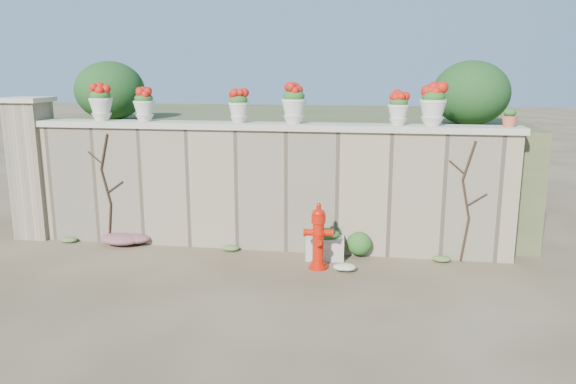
% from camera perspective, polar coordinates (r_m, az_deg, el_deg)
% --- Properties ---
extents(ground, '(80.00, 80.00, 0.00)m').
position_cam_1_polar(ground, '(7.93, -5.11, -9.55)').
color(ground, '#4E3D27').
rests_on(ground, ground).
extents(stone_wall, '(8.00, 0.40, 2.00)m').
position_cam_1_polar(stone_wall, '(9.32, -2.52, 0.27)').
color(stone_wall, gray).
rests_on(stone_wall, ground).
extents(wall_cap, '(8.10, 0.52, 0.10)m').
position_cam_1_polar(wall_cap, '(9.16, -2.58, 6.71)').
color(wall_cap, beige).
rests_on(wall_cap, stone_wall).
extents(gate_pillar, '(0.72, 0.72, 2.48)m').
position_cam_1_polar(gate_pillar, '(10.89, -24.47, 2.30)').
color(gate_pillar, gray).
rests_on(gate_pillar, ground).
extents(raised_fill, '(9.00, 6.00, 2.00)m').
position_cam_1_polar(raised_fill, '(12.42, 0.47, 3.34)').
color(raised_fill, '#384C23').
rests_on(raised_fill, ground).
extents(back_shrub_left, '(1.30, 1.30, 1.10)m').
position_cam_1_polar(back_shrub_left, '(11.32, -17.62, 9.78)').
color(back_shrub_left, '#143814').
rests_on(back_shrub_left, raised_fill).
extents(back_shrub_right, '(1.30, 1.30, 1.10)m').
position_cam_1_polar(back_shrub_right, '(10.24, 18.10, 9.53)').
color(back_shrub_right, '#143814').
rests_on(back_shrub_right, raised_fill).
extents(vine_left, '(0.60, 0.04, 1.91)m').
position_cam_1_polar(vine_left, '(10.00, -17.95, 0.46)').
color(vine_left, black).
rests_on(vine_left, ground).
extents(vine_right, '(0.60, 0.04, 1.91)m').
position_cam_1_polar(vine_right, '(9.02, 17.69, -0.78)').
color(vine_right, black).
rests_on(vine_right, ground).
extents(fire_hydrant, '(0.44, 0.31, 1.01)m').
position_cam_1_polar(fire_hydrant, '(8.43, 3.10, -4.49)').
color(fire_hydrant, red).
rests_on(fire_hydrant, ground).
extents(planter_box, '(0.62, 0.39, 0.50)m').
position_cam_1_polar(planter_box, '(8.95, 3.78, -5.36)').
color(planter_box, beige).
rests_on(planter_box, ground).
extents(green_shrub, '(0.53, 0.48, 0.51)m').
position_cam_1_polar(green_shrub, '(9.09, 7.08, -5.01)').
color(green_shrub, '#1E5119').
rests_on(green_shrub, ground).
extents(magenta_clump, '(0.99, 0.66, 0.26)m').
position_cam_1_polar(magenta_clump, '(10.05, -16.40, -4.44)').
color(magenta_clump, '#B62468').
rests_on(magenta_clump, ground).
extents(white_flowers, '(0.45, 0.36, 0.16)m').
position_cam_1_polar(white_flowers, '(8.48, 5.91, -7.49)').
color(white_flowers, white).
rests_on(white_flowers, ground).
extents(urn_pot_0, '(0.39, 0.39, 0.61)m').
position_cam_1_polar(urn_pot_0, '(10.07, -18.48, 8.62)').
color(urn_pot_0, beige).
rests_on(urn_pot_0, wall_cap).
extents(urn_pot_1, '(0.35, 0.35, 0.55)m').
position_cam_1_polar(urn_pot_1, '(9.74, -14.41, 8.57)').
color(urn_pot_1, beige).
rests_on(urn_pot_1, wall_cap).
extents(urn_pot_2, '(0.33, 0.33, 0.53)m').
position_cam_1_polar(urn_pot_2, '(9.22, -5.02, 8.64)').
color(urn_pot_2, beige).
rests_on(urn_pot_2, wall_cap).
extents(urn_pot_3, '(0.40, 0.40, 0.63)m').
position_cam_1_polar(urn_pot_3, '(9.04, 0.60, 8.93)').
color(urn_pot_3, beige).
rests_on(urn_pot_3, wall_cap).
extents(urn_pot_4, '(0.33, 0.33, 0.51)m').
position_cam_1_polar(urn_pot_4, '(8.94, 11.16, 8.30)').
color(urn_pot_4, beige).
rests_on(urn_pot_4, wall_cap).
extents(urn_pot_5, '(0.41, 0.41, 0.64)m').
position_cam_1_polar(urn_pot_5, '(8.97, 14.51, 8.56)').
color(urn_pot_5, beige).
rests_on(urn_pot_5, wall_cap).
extents(terracotta_pot, '(0.22, 0.22, 0.27)m').
position_cam_1_polar(terracotta_pot, '(9.16, 21.57, 6.95)').
color(terracotta_pot, '#C4573B').
rests_on(terracotta_pot, wall_cap).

